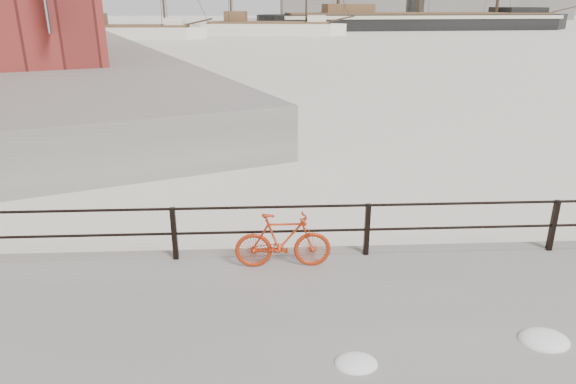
# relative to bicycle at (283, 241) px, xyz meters

# --- Properties ---
(ground) EXTENTS (400.00, 400.00, 0.00)m
(ground) POSITION_rel_bicycle_xyz_m (1.56, 0.55, -0.86)
(ground) COLOR white
(ground) RESTS_ON ground
(far_quay) EXTENTS (78.44, 148.07, 1.80)m
(far_quay) POSITION_rel_bicycle_xyz_m (-38.44, 72.55, 0.04)
(far_quay) COLOR gray
(far_quay) RESTS_ON ground
(guardrail) EXTENTS (28.00, 0.10, 1.00)m
(guardrail) POSITION_rel_bicycle_xyz_m (1.56, 0.40, -0.01)
(guardrail) COLOR black
(guardrail) RESTS_ON promenade
(bicycle) EXTENTS (1.68, 0.27, 1.01)m
(bicycle) POSITION_rel_bicycle_xyz_m (0.00, 0.00, 0.00)
(bicycle) COLOR #AE290B
(bicycle) RESTS_ON promenade
(snow_mounds) EXTENTS (22.39, 2.39, 0.32)m
(snow_mounds) POSITION_rel_bicycle_xyz_m (4.15, -1.52, -0.37)
(snow_mounds) COLOR white
(snow_mounds) RESTS_ON promenade
(barque_black) EXTENTS (68.21, 27.14, 37.26)m
(barque_black) POSITION_rel_bicycle_xyz_m (28.76, 90.23, -0.86)
(barque_black) COLOR black
(barque_black) RESTS_ON ground
(schooner_mid) EXTENTS (26.73, 13.71, 18.75)m
(schooner_mid) POSITION_rel_bicycle_xyz_m (0.98, 75.71, -0.86)
(schooner_mid) COLOR silver
(schooner_mid) RESTS_ON ground
(schooner_left) EXTENTS (22.89, 10.79, 17.39)m
(schooner_left) POSITION_rel_bicycle_xyz_m (-18.70, 67.76, -0.86)
(schooner_left) COLOR silver
(schooner_left) RESTS_ON ground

